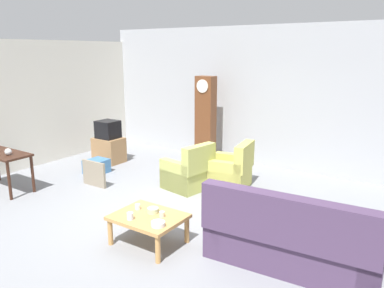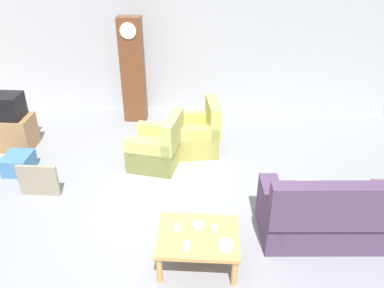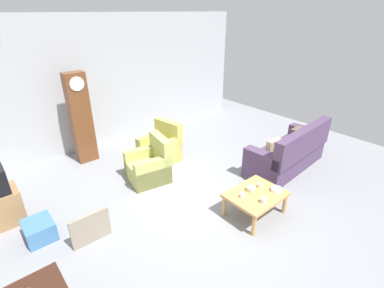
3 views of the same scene
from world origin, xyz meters
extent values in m
plane|color=gray|center=(0.00, 0.00, 0.00)|extent=(10.40, 10.40, 0.00)
cube|color=#ADAFB5|center=(0.00, 3.60, 1.60)|extent=(8.40, 0.16, 3.20)
cube|color=#4C3856|center=(2.31, -0.28, 0.22)|extent=(2.15, 0.97, 0.44)
cube|color=#4C3856|center=(2.33, -0.64, 0.74)|extent=(2.11, 0.33, 0.60)
cube|color=#4C3856|center=(1.38, -0.34, 0.34)|extent=(0.29, 0.85, 0.68)
cube|color=brown|center=(2.79, -0.20, 0.62)|extent=(0.36, 0.13, 0.36)
cube|color=#C6B284|center=(1.83, -0.26, 0.62)|extent=(0.37, 0.16, 0.36)
cube|color=tan|center=(-0.36, 1.25, 0.20)|extent=(0.88, 0.88, 0.40)
cube|color=tan|center=(-0.04, 1.20, 0.66)|extent=(0.31, 0.78, 0.52)
cube|color=tan|center=(-0.30, 1.55, 0.30)|extent=(0.78, 0.29, 0.60)
cube|color=tan|center=(-0.41, 0.96, 0.30)|extent=(0.78, 0.29, 0.60)
cube|color=#BEB956|center=(0.29, 1.76, 0.20)|extent=(0.87, 0.87, 0.40)
cube|color=#BEB956|center=(0.60, 1.81, 0.66)|extent=(0.30, 0.78, 0.52)
cube|color=#BEB956|center=(0.24, 2.06, 0.30)|extent=(0.78, 0.28, 0.60)
cube|color=#BEB956|center=(0.34, 1.46, 0.30)|extent=(0.78, 0.28, 0.60)
cube|color=tan|center=(0.47, -0.89, 0.40)|extent=(0.96, 0.76, 0.05)
cylinder|color=tan|center=(0.05, -1.21, 0.19)|extent=(0.07, 0.07, 0.37)
cylinder|color=tan|center=(0.90, -1.21, 0.19)|extent=(0.07, 0.07, 0.37)
cylinder|color=tan|center=(0.05, -0.56, 0.19)|extent=(0.07, 0.07, 0.37)
cylinder|color=tan|center=(0.90, -0.56, 0.19)|extent=(0.07, 0.07, 0.37)
cube|color=brown|center=(-0.99, 2.94, 1.04)|extent=(0.44, 0.28, 2.07)
cylinder|color=silver|center=(-0.99, 2.79, 1.85)|extent=(0.30, 0.02, 0.30)
cube|color=#997047|center=(-2.95, 1.68, 0.30)|extent=(0.68, 0.52, 0.60)
cube|color=black|center=(-2.95, 1.68, 0.81)|extent=(0.48, 0.44, 0.42)
cube|color=gray|center=(-1.96, 0.31, 0.25)|extent=(0.60, 0.05, 0.51)
cube|color=teal|center=(-2.55, 0.91, 0.15)|extent=(0.41, 0.48, 0.30)
cylinder|color=white|center=(0.21, -0.81, 0.46)|extent=(0.08, 0.08, 0.08)
cylinder|color=silver|center=(0.36, -1.13, 0.47)|extent=(0.09, 0.09, 0.10)
cylinder|color=beige|center=(0.66, -0.82, 0.46)|extent=(0.08, 0.08, 0.08)
cylinder|color=white|center=(0.79, -1.07, 0.45)|extent=(0.18, 0.18, 0.06)
cylinder|color=#B2C69E|center=(0.47, -0.78, 0.46)|extent=(0.16, 0.16, 0.07)
camera|label=1|loc=(3.70, -4.60, 2.65)|focal=35.66mm
camera|label=2|loc=(0.61, -4.35, 3.66)|focal=37.04mm
camera|label=3|loc=(-2.90, -3.19, 3.24)|focal=26.25mm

